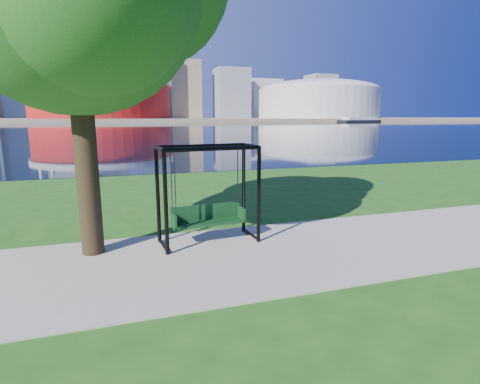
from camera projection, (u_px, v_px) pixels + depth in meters
name	position (u px, v px, depth m)	size (l,w,h in m)	color
ground	(241.00, 248.00, 8.54)	(900.00, 900.00, 0.00)	#1E5114
path	(248.00, 255.00, 8.07)	(120.00, 4.00, 0.03)	#9E937F
river	(126.00, 128.00, 103.61)	(900.00, 180.00, 0.02)	black
far_bank	(119.00, 119.00, 293.56)	(900.00, 228.00, 2.00)	#937F60
stadium	(101.00, 97.00, 221.73)	(83.00, 83.00, 32.00)	maroon
arena	(318.00, 98.00, 265.45)	(84.00, 84.00, 26.56)	beige
skyline	(111.00, 75.00, 297.86)	(392.00, 66.00, 96.50)	gray
swing	(208.00, 197.00, 8.72)	(2.33, 1.16, 2.31)	black
barge	(359.00, 120.00, 216.88)	(29.20, 13.23, 2.83)	black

